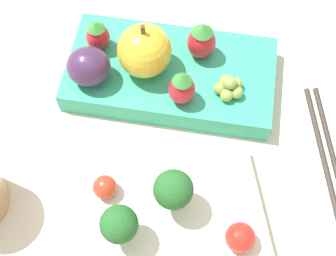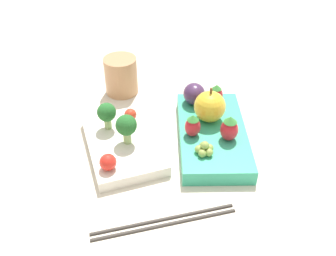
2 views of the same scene
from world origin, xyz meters
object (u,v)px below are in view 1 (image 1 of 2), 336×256
Objects in this scene: broccoli_floret_0 at (119,225)px; apple at (144,51)px; strawberry_1 at (202,41)px; strawberry_2 at (182,88)px; bento_box_fruit at (171,74)px; broccoli_floret_1 at (173,190)px; bento_box_savoury at (165,216)px; chopsticks_pair at (334,176)px; grape_cluster at (229,87)px; cherry_tomato_0 at (240,237)px; plum at (89,67)px; cherry_tomato_1 at (105,187)px; strawberry_0 at (98,36)px.

broccoli_floret_0 is 0.77× the size of apple.
strawberry_1 is 0.06m from strawberry_2.
strawberry_1 is at bearing -110.84° from broccoli_floret_0.
broccoli_floret_1 is (-0.00, 0.15, 0.04)m from bento_box_fruit.
chopsticks_pair is (-0.17, -0.04, -0.01)m from bento_box_savoury.
cherry_tomato_0 is at bearing 90.49° from grape_cluster.
cherry_tomato_0 is 0.41× the size of apple.
strawberry_1 is (-0.03, -0.02, 0.04)m from bento_box_fruit.
bento_box_fruit is at bearing -103.44° from broccoli_floret_0.
strawberry_1 is 0.12m from plum.
cherry_tomato_1 is at bearing 41.82° from grape_cluster.
strawberry_0 is 0.04m from plum.
strawberry_2 is at bearing -26.12° from chopsticks_pair.
cherry_tomato_1 is 0.50× the size of plum.
bento_box_savoury is at bearing 88.26° from bento_box_fruit.
bento_box_savoury is 8.67× the size of cherry_tomato_1.
bento_box_fruit is at bearing -27.22° from grape_cluster.
chopsticks_pair is at bearing -162.35° from broccoli_floret_0.
strawberry_0 is at bearing -22.80° from grape_cluster.
strawberry_0 is at bearing -56.78° from cherry_tomato_0.
cherry_tomato_0 reaches higher than cherry_tomato_1.
bento_box_savoury is at bearing 111.46° from strawberry_0.
broccoli_floret_0 is at bearing 76.56° from bento_box_fruit.
cherry_tomato_0 is 0.16m from grape_cluster.
chopsticks_pair is at bearing 145.08° from bento_box_fruit.
strawberry_1 is 0.06m from grape_cluster.
broccoli_floret_0 reaches higher than bento_box_fruit.
plum is 0.27m from chopsticks_pair.
bento_box_fruit is at bearing -113.58° from cherry_tomato_1.
grape_cluster is (-0.06, 0.03, 0.02)m from bento_box_fruit.
broccoli_floret_1 is 0.07m from cherry_tomato_0.
broccoli_floret_0 is (0.04, 0.18, 0.04)m from bento_box_fruit.
plum is at bearing -61.32° from bento_box_savoury.
strawberry_0 is at bearing -68.54° from bento_box_savoury.
broccoli_floret_1 is at bearing 12.47° from chopsticks_pair.
chopsticks_pair is at bearing -145.36° from cherry_tomato_0.
broccoli_floret_1 reaches higher than grape_cluster.
cherry_tomato_0 is at bearing 159.00° from cherry_tomato_1.
broccoli_floret_0 reaches higher than cherry_tomato_0.
cherry_tomato_1 is at bearing 66.42° from bento_box_fruit.
cherry_tomato_1 is 0.13m from plum.
strawberry_0 reaches higher than bento_box_fruit.
strawberry_2 is 0.92× the size of plum.
strawberry_1 reaches higher than plum.
apple is 1.60× the size of strawberry_2.
bento_box_savoury is 0.08m from cherry_tomato_0.
plum reaches higher than grape_cluster.
strawberry_1 is 1.49× the size of grape_cluster.
cherry_tomato_1 is at bearing 6.15° from chopsticks_pair.
strawberry_2 reaches higher than cherry_tomato_0.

